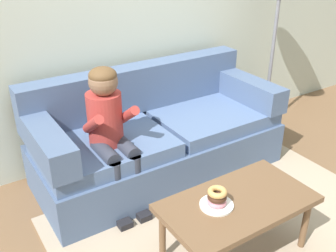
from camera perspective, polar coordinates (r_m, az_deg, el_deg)
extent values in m
plane|color=brown|center=(3.05, 7.98, -13.29)|extent=(10.00, 10.00, 0.00)
cube|color=beige|center=(3.55, -5.80, 17.69)|extent=(8.00, 0.10, 2.80)
cube|color=tan|center=(2.92, 11.25, -15.75)|extent=(2.44, 2.04, 0.01)
cube|color=slate|center=(3.44, -1.27, -4.10)|extent=(2.10, 0.90, 0.38)
cube|color=slate|center=(3.07, -9.22, -3.15)|extent=(1.01, 0.74, 0.12)
cube|color=slate|center=(3.55, 6.35, 1.39)|extent=(1.01, 0.74, 0.12)
cube|color=slate|center=(3.49, -4.37, 5.64)|extent=(2.10, 0.20, 0.40)
cube|color=slate|center=(2.92, -17.48, -1.98)|extent=(0.20, 0.90, 0.22)
cube|color=slate|center=(3.78, 11.08, 5.46)|extent=(0.20, 0.90, 0.22)
cube|color=brown|center=(2.54, 10.12, -11.00)|extent=(0.98, 0.54, 0.04)
cylinder|color=brown|center=(2.83, 19.32, -13.35)|extent=(0.04, 0.04, 0.40)
cylinder|color=brown|center=(2.60, -0.82, -15.72)|extent=(0.04, 0.04, 0.40)
cylinder|color=brown|center=(3.03, 13.26, -9.41)|extent=(0.04, 0.04, 0.40)
cylinder|color=#AD3833|center=(2.93, -9.16, 1.07)|extent=(0.26, 0.26, 0.40)
sphere|color=#846047|center=(2.80, -9.43, 6.41)|extent=(0.21, 0.21, 0.21)
ellipsoid|color=brown|center=(2.78, -9.51, 7.32)|extent=(0.20, 0.20, 0.12)
cylinder|color=#333847|center=(2.87, -9.11, -3.83)|extent=(0.11, 0.30, 0.11)
cylinder|color=#333847|center=(2.87, -7.53, -9.08)|extent=(0.09, 0.09, 0.44)
cube|color=black|center=(2.99, -6.81, -13.45)|extent=(0.10, 0.20, 0.06)
cylinder|color=#AD3833|center=(2.78, -10.87, 0.27)|extent=(0.07, 0.29, 0.23)
cylinder|color=#333847|center=(2.92, -6.25, -2.99)|extent=(0.11, 0.30, 0.11)
cylinder|color=#333847|center=(2.93, -4.69, -8.14)|extent=(0.09, 0.09, 0.44)
cube|color=black|center=(3.05, -4.05, -12.46)|extent=(0.10, 0.20, 0.06)
cylinder|color=#AD3833|center=(2.88, -5.89, 1.58)|extent=(0.07, 0.29, 0.23)
cylinder|color=white|center=(2.46, 7.07, -11.34)|extent=(0.21, 0.21, 0.01)
torus|color=pink|center=(2.44, 7.10, -10.88)|extent=(0.14, 0.14, 0.04)
torus|color=#422619|center=(2.42, 7.15, -10.20)|extent=(0.17, 0.17, 0.04)
torus|color=tan|center=(2.40, 7.20, -9.52)|extent=(0.13, 0.13, 0.04)
cube|color=gold|center=(3.38, 13.27, -8.85)|extent=(0.16, 0.09, 0.05)
cylinder|color=gold|center=(3.33, 12.22, -9.35)|extent=(0.06, 0.06, 0.05)
cylinder|color=gold|center=(3.43, 14.29, -8.36)|extent=(0.06, 0.06, 0.05)
cylinder|color=slate|center=(4.43, 13.72, 0.04)|extent=(0.30, 0.30, 0.03)
cylinder|color=slate|center=(4.14, 14.95, 10.14)|extent=(0.04, 0.04, 1.60)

